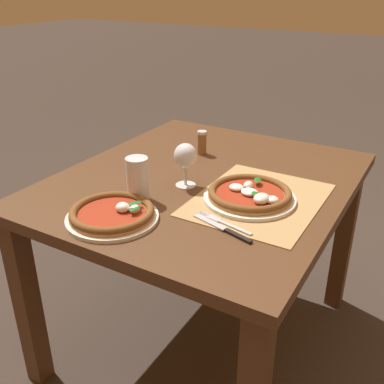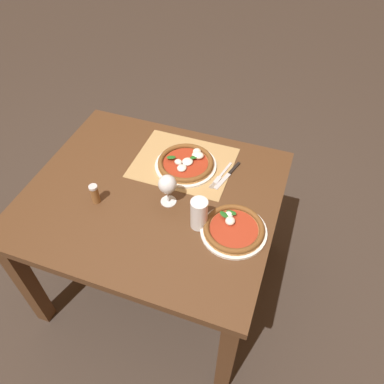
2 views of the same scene
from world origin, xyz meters
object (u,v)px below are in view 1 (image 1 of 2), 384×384
object	(u,v)px
pepper_shaker	(202,142)
wine_glass	(186,158)
knife	(222,228)
pizza_far	(112,214)
fork	(223,223)
pint_glass	(138,180)
pizza_near	(250,195)

from	to	relation	value
pepper_shaker	wine_glass	bearing A→B (deg)	-160.94
knife	pepper_shaker	bearing A→B (deg)	34.56
pepper_shaker	pizza_far	bearing A→B (deg)	-176.28
wine_glass	pepper_shaker	world-z (taller)	wine_glass
pizza_far	wine_glass	size ratio (longest dim) A/B	1.79
pizza_far	fork	distance (m)	0.33
pizza_far	pepper_shaker	bearing A→B (deg)	3.72
knife	pepper_shaker	distance (m)	0.62
pizza_far	fork	xyz separation A→B (m)	(0.14, -0.30, -0.01)
fork	knife	size ratio (longest dim) A/B	0.94
wine_glass	pepper_shaker	xyz separation A→B (m)	(0.30, 0.10, -0.06)
fork	knife	world-z (taller)	knife
fork	pepper_shaker	bearing A→B (deg)	35.33
wine_glass	fork	xyz separation A→B (m)	(-0.17, -0.23, -0.10)
wine_glass	pint_glass	world-z (taller)	wine_glass
pizza_near	pizza_far	size ratio (longest dim) A/B	1.08
pizza_near	pepper_shaker	xyz separation A→B (m)	(0.30, 0.34, 0.03)
pizza_near	fork	distance (m)	0.18
pizza_near	knife	distance (m)	0.21
pizza_near	pizza_far	bearing A→B (deg)	136.58
pizza_near	pepper_shaker	world-z (taller)	pepper_shaker
pizza_near	pizza_far	distance (m)	0.44
knife	pepper_shaker	xyz separation A→B (m)	(0.51, 0.35, 0.04)
pint_glass	knife	bearing A→B (deg)	-96.20
fork	knife	xyz separation A→B (m)	(-0.03, -0.01, 0.00)
wine_glass	fork	bearing A→B (deg)	-126.71
pizza_near	knife	size ratio (longest dim) A/B	1.41
pint_glass	fork	xyz separation A→B (m)	(-0.01, -0.31, -0.06)
pizza_near	pint_glass	xyz separation A→B (m)	(-0.17, 0.32, 0.05)
wine_glass	knife	size ratio (longest dim) A/B	0.73
fork	pint_glass	bearing A→B (deg)	89.01
wine_glass	pepper_shaker	distance (m)	0.32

